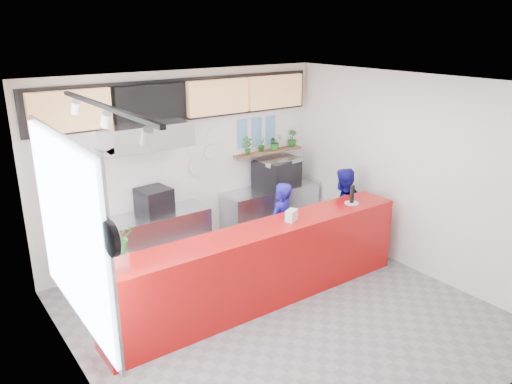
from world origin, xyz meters
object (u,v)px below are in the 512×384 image
pepper_mill (352,194)px  staff_right (342,211)px  service_counter (263,265)px  espresso_machine (277,173)px  panini_oven (154,201)px  staff_center (280,227)px

pepper_mill → staff_right: bearing=56.3°
service_counter → pepper_mill: bearing=-0.6°
service_counter → espresso_machine: 2.51m
panini_oven → staff_right: staff_right is taller
panini_oven → staff_center: (1.52, -1.16, -0.40)m
panini_oven → staff_center: 1.96m
pepper_mill → panini_oven: bearing=142.5°
espresso_machine → staff_center: 1.51m
espresso_machine → staff_center: bearing=-141.4°
staff_right → staff_center: bearing=0.2°
service_counter → staff_right: bearing=14.6°
service_counter → espresso_machine: espresso_machine is taller
staff_right → pepper_mill: (-0.36, -0.54, 0.52)m
service_counter → staff_right: staff_right is taller
staff_right → pepper_mill: 0.83m
espresso_machine → pepper_mill: espresso_machine is taller
service_counter → staff_right: size_ratio=3.07×
service_counter → staff_center: size_ratio=3.18×
staff_center → panini_oven: bearing=-60.4°
espresso_machine → panini_oven: bearing=164.6°
staff_right → panini_oven: bearing=-19.5°
espresso_machine → pepper_mill: size_ratio=2.91×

